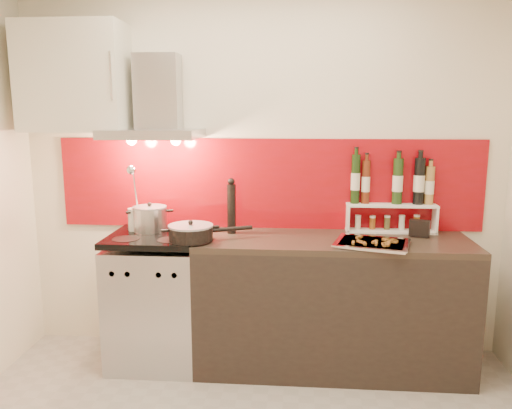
# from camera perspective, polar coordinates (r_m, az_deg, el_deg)

# --- Properties ---
(back_wall) EXTENTS (3.40, 0.02, 2.60)m
(back_wall) POSITION_cam_1_polar(r_m,az_deg,el_deg) (3.55, 0.58, 3.69)
(back_wall) COLOR silver
(back_wall) RESTS_ON ground
(backsplash) EXTENTS (3.00, 0.02, 0.64)m
(backsplash) POSITION_cam_1_polar(r_m,az_deg,el_deg) (3.55, 1.37, 2.38)
(backsplash) COLOR #93080B
(backsplash) RESTS_ON back_wall
(range_stove) EXTENTS (0.60, 0.60, 0.91)m
(range_stove) POSITION_cam_1_polar(r_m,az_deg,el_deg) (3.59, -11.23, -10.62)
(range_stove) COLOR #B7B7BA
(range_stove) RESTS_ON ground
(counter) EXTENTS (1.80, 0.60, 0.90)m
(counter) POSITION_cam_1_polar(r_m,az_deg,el_deg) (3.47, 8.62, -11.11)
(counter) COLOR black
(counter) RESTS_ON ground
(range_hood) EXTENTS (0.62, 0.50, 0.61)m
(range_hood) POSITION_cam_1_polar(r_m,az_deg,el_deg) (3.49, -11.35, 10.65)
(range_hood) COLOR #B7B7BA
(range_hood) RESTS_ON back_wall
(upper_cabinet) EXTENTS (0.70, 0.35, 0.72)m
(upper_cabinet) POSITION_cam_1_polar(r_m,az_deg,el_deg) (3.67, -20.05, 13.46)
(upper_cabinet) COLOR beige
(upper_cabinet) RESTS_ON back_wall
(stock_pot) EXTENTS (0.23, 0.23, 0.20)m
(stock_pot) POSITION_cam_1_polar(r_m,az_deg,el_deg) (3.53, -12.02, -1.57)
(stock_pot) COLOR #B7B7BA
(stock_pot) RESTS_ON range_stove
(saute_pan) EXTENTS (0.53, 0.33, 0.13)m
(saute_pan) POSITION_cam_1_polar(r_m,az_deg,el_deg) (3.23, -7.34, -3.19)
(saute_pan) COLOR black
(saute_pan) RESTS_ON range_stove
(utensil_jar) EXTENTS (0.10, 0.15, 0.47)m
(utensil_jar) POSITION_cam_1_polar(r_m,az_deg,el_deg) (3.55, -13.69, -0.87)
(utensil_jar) COLOR silver
(utensil_jar) RESTS_ON range_stove
(pepper_mill) EXTENTS (0.06, 0.06, 0.38)m
(pepper_mill) POSITION_cam_1_polar(r_m,az_deg,el_deg) (3.41, -2.83, -0.25)
(pepper_mill) COLOR black
(pepper_mill) RESTS_ON counter
(step_shelf) EXTENTS (0.61, 0.17, 0.54)m
(step_shelf) POSITION_cam_1_polar(r_m,az_deg,el_deg) (3.57, 15.39, 0.80)
(step_shelf) COLOR white
(step_shelf) RESTS_ON counter
(caddy_box) EXTENTS (0.14, 0.10, 0.11)m
(caddy_box) POSITION_cam_1_polar(r_m,az_deg,el_deg) (3.50, 18.18, -2.59)
(caddy_box) COLOR black
(caddy_box) RESTS_ON counter
(baking_tray) EXTENTS (0.52, 0.45, 0.03)m
(baking_tray) POSITION_cam_1_polar(r_m,az_deg,el_deg) (3.21, 13.18, -4.31)
(baking_tray) COLOR silver
(baking_tray) RESTS_ON counter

